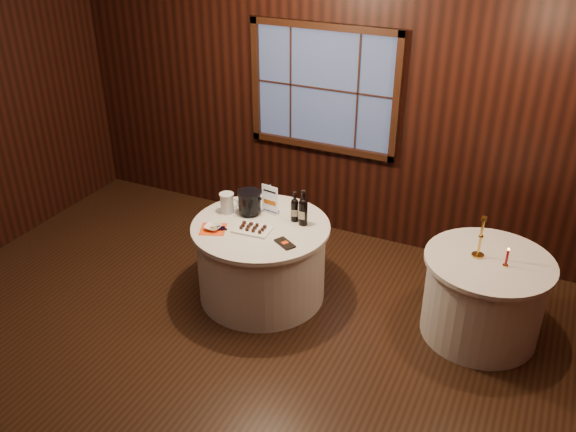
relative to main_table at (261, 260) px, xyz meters
The scene contains 16 objects.
ground 1.07m from the main_table, 90.00° to the right, with size 6.00×6.00×0.00m, color black.
back_wall 1.88m from the main_table, 90.00° to the left, with size 6.00×0.10×3.00m.
main_table is the anchor object (origin of this frame).
side_table 2.02m from the main_table, ahead, with size 1.08×1.08×0.77m.
sign_stand 0.55m from the main_table, 96.38° to the left, with size 0.18×0.11×0.29m.
port_bottle_left 0.61m from the main_table, 40.31° to the left, with size 0.07×0.08×0.30m.
port_bottle_right 0.66m from the main_table, 27.41° to the left, with size 0.08×0.09×0.35m.
ice_bucket 0.56m from the main_table, 141.64° to the left, with size 0.23×0.23×0.23m.
chocolate_plate 0.42m from the main_table, 99.98° to the right, with size 0.35×0.24×0.05m.
chocolate_box 0.56m from the main_table, 31.18° to the right, with size 0.20×0.10×0.02m, color black.
grape_bunch 0.54m from the main_table, 140.19° to the right, with size 0.15×0.07×0.03m.
glass_pitcher 0.63m from the main_table, 167.78° to the left, with size 0.18×0.14×0.20m.
orange_napkin 0.58m from the main_table, 144.38° to the right, with size 0.23×0.23×0.00m, color #F24714.
cracker_bowl 0.59m from the main_table, 144.38° to the right, with size 0.15×0.15×0.04m, color white.
brass_candlestick 1.99m from the main_table, ahead, with size 0.11×0.11×0.37m.
red_candle 2.19m from the main_table, ahead, with size 0.05×0.05×0.17m.
Camera 1 is at (2.29, -3.28, 3.52)m, focal length 38.00 mm.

